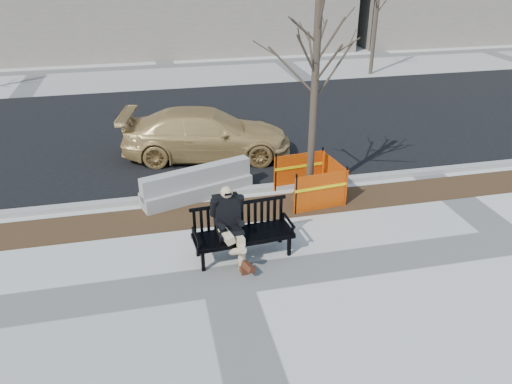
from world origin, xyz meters
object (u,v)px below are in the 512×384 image
bench (243,255)px  jersey_barrier_left (198,197)px  seated_man (230,256)px  tree_fence (309,198)px  sedan (208,156)px

bench → jersey_barrier_left: 2.83m
bench → seated_man: bearing=168.5°
bench → tree_fence: tree_fence is taller
seated_man → tree_fence: size_ratio=0.30×
tree_fence → jersey_barrier_left: 2.77m
bench → jersey_barrier_left: bearing=97.5°
seated_man → tree_fence: (2.37, 2.10, 0.00)m
bench → tree_fence: (2.10, 2.13, 0.00)m
bench → sedan: size_ratio=0.42×
seated_man → sedan: bearing=82.3°
tree_fence → sedan: bearing=122.9°
seated_man → sedan: (0.28, 5.33, 0.00)m
tree_fence → sedan: size_ratio=1.05×
bench → tree_fence: size_ratio=0.40×
seated_man → tree_fence: tree_fence is taller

